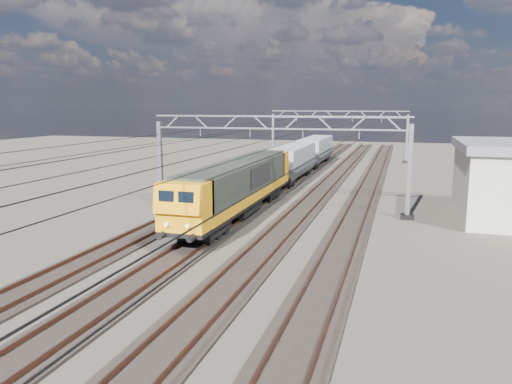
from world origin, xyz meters
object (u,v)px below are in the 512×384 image
(catenary_gantry_far, at_px, (338,133))
(hopper_wagon_lead, at_px, (292,160))
(locomotive, at_px, (239,185))
(hopper_wagon_mid, at_px, (315,149))
(catenary_gantry_mid, at_px, (276,159))

(catenary_gantry_far, bearing_deg, hopper_wagon_lead, -95.43)
(catenary_gantry_far, xyz_separation_m, hopper_wagon_lead, (-2.00, -21.05, -1.67))
(locomotive, distance_m, hopper_wagon_mid, 31.90)
(catenary_gantry_far, bearing_deg, hopper_wagon_mid, -106.28)
(catenary_gantry_far, height_order, hopper_wagon_lead, catenary_gantry_far)
(catenary_gantry_mid, relative_size, hopper_wagon_lead, 1.53)
(catenary_gantry_mid, relative_size, hopper_wagon_mid, 1.53)
(catenary_gantry_far, bearing_deg, locomotive, -92.95)
(catenary_gantry_mid, bearing_deg, hopper_wagon_lead, 97.62)
(locomotive, xyz_separation_m, hopper_wagon_mid, (-0.00, 31.90, -0.09))
(hopper_wagon_lead, bearing_deg, catenary_gantry_far, 84.57)
(catenary_gantry_far, distance_m, locomotive, 38.83)
(locomotive, height_order, hopper_wagon_mid, locomotive)
(hopper_wagon_lead, distance_m, hopper_wagon_mid, 14.20)
(catenary_gantry_mid, xyz_separation_m, locomotive, (-2.00, -2.75, -1.58))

